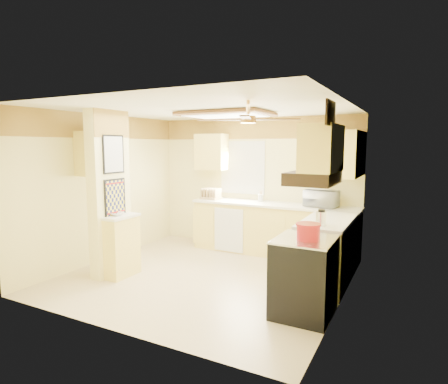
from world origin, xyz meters
The scene contains 34 objects.
floor centered at (0.00, 0.00, 0.00)m, with size 4.00×4.00×0.00m, color beige.
ceiling centered at (0.00, 0.00, 2.50)m, with size 4.00×4.00×0.00m, color white.
wall_back centered at (0.00, 1.90, 1.25)m, with size 4.00×4.00×0.00m, color #FFF19B.
wall_front centered at (0.00, -1.90, 1.25)m, with size 4.00×4.00×0.00m, color #FFF19B.
wall_left centered at (-2.00, 0.00, 1.25)m, with size 3.80×3.80×0.00m, color #FFF19B.
wall_right centered at (2.00, 0.00, 1.25)m, with size 3.80×3.80×0.00m, color #FFF19B.
wallpaper_border centered at (0.00, 1.88, 2.30)m, with size 4.00×0.02×0.40m, color gold.
partition_column centered at (-1.35, -0.55, 1.25)m, with size 0.20×0.70×2.50m, color #FFF19B.
partition_ledge centered at (-1.13, -0.55, 0.45)m, with size 0.25×0.55×0.90m, color #FFEC68.
ledge_top centered at (-1.13, -0.55, 0.92)m, with size 0.28×0.58×0.04m, color white.
lower_cabinets_back centered at (0.50, 1.60, 0.45)m, with size 3.00×0.60×0.90m, color #FFEC68.
lower_cabinets_right centered at (1.70, 0.60, 0.45)m, with size 0.60×1.40×0.90m, color #FFEC68.
countertop_back centered at (0.50, 1.59, 0.92)m, with size 3.04×0.64×0.04m, color white.
countertop_right centered at (1.69, 0.60, 0.92)m, with size 0.64×1.44×0.04m, color white.
dishwasher_panel centered at (-0.25, 1.29, 0.43)m, with size 0.58×0.02×0.80m, color white.
window centered at (-0.25, 1.89, 1.55)m, with size 0.92×0.02×1.02m.
upper_cab_back_left centered at (-0.85, 1.72, 1.85)m, with size 0.60×0.35×0.70m, color #FFEC68.
upper_cab_back_right centered at (1.55, 1.72, 1.85)m, with size 0.90×0.35×0.70m, color #FFEC68.
upper_cab_right centered at (1.82, 1.25, 1.85)m, with size 0.35×1.00×0.70m, color #FFEC68.
upper_cab_left_wall centered at (-1.82, -0.25, 1.85)m, with size 0.35×0.75×0.70m, color #FFEC68.
upper_cab_over_stove centered at (1.82, -0.55, 1.95)m, with size 0.35×0.76×0.52m, color #FFEC68.
stove centered at (1.67, -0.55, 0.46)m, with size 0.68×0.77×0.92m.
range_hood centered at (1.74, -0.55, 1.62)m, with size 0.50×0.76×0.14m, color black.
poster_menu centered at (-1.24, -0.55, 1.85)m, with size 0.02×0.42×0.57m.
poster_nashville centered at (-1.24, -0.55, 1.20)m, with size 0.02×0.42×0.57m.
ceiling_light_panel centered at (0.10, 0.50, 2.46)m, with size 1.35×0.95×0.06m.
ceiling_fan centered at (1.00, -0.70, 2.29)m, with size 1.15×1.15×0.26m.
vent_grate centered at (1.98, -0.90, 2.30)m, with size 0.02×0.40×0.25m, color black.
microwave centered at (1.36, 1.61, 1.09)m, with size 0.53×0.36×0.29m, color white.
bowl centered at (-1.18, -0.59, 0.96)m, with size 0.19×0.19×0.05m, color white.
dutch_oven centered at (1.71, -0.60, 1.01)m, with size 0.28×0.28×0.19m.
kettle centered at (1.70, 0.11, 1.04)m, with size 0.14×0.14×0.21m.
dish_rack centered at (-0.78, 1.57, 1.02)m, with size 0.39×0.30×0.21m.
utensil_crock centered at (0.20, 1.74, 1.01)m, with size 0.10×0.10×0.20m.
Camera 1 is at (2.78, -4.73, 1.99)m, focal length 30.00 mm.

